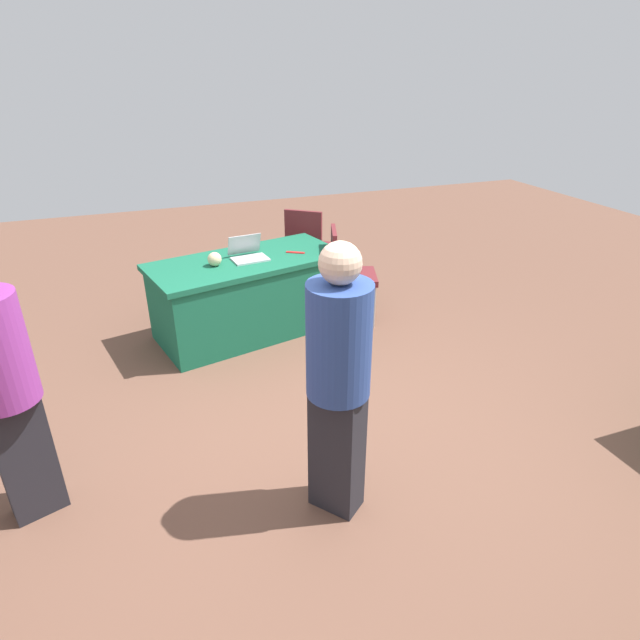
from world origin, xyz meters
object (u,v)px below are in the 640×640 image
person_attendee_standing (338,374)px  chair_tucked_right (307,244)px  chair_near_front (346,270)px  person_organiser (3,383)px  table_foreground (249,296)px  yarn_ball (215,259)px  scissors_red (295,252)px  laptop_silver (248,254)px

person_attendee_standing → chair_tucked_right: bearing=-54.5°
chair_near_front → person_organiser: size_ratio=0.60×
table_foreground → person_organiser: (1.71, 1.82, 0.50)m
table_foreground → yarn_ball: size_ratio=15.44×
chair_near_front → yarn_ball: (1.27, -0.02, 0.26)m
yarn_ball → scissors_red: (-0.78, -0.09, -0.06)m
person_attendee_standing → scissors_red: (-0.54, -2.40, -0.16)m
table_foreground → laptop_silver: bearing=-171.1°
person_attendee_standing → scissors_red: size_ratio=9.02×
chair_tucked_right → scissors_red: 0.92m
table_foreground → yarn_ball: 0.53m
chair_near_front → scissors_red: size_ratio=5.29×
table_foreground → chair_near_front: (-0.97, 0.10, 0.17)m
laptop_silver → chair_tucked_right: bearing=-143.2°
person_attendee_standing → laptop_silver: (-0.09, -2.40, -0.12)m
chair_tucked_right → person_organiser: person_organiser is taller
person_organiser → laptop_silver: size_ratio=4.53×
person_organiser → yarn_ball: (-1.41, -1.74, -0.07)m
chair_near_front → yarn_ball: bearing=-71.7°
chair_near_front → yarn_ball: size_ratio=7.66×
chair_tucked_right → laptop_silver: (0.85, 0.81, 0.23)m
chair_tucked_right → scissors_red: size_ratio=5.30×
chair_near_front → laptop_silver: bearing=-77.1°
table_foreground → scissors_red: bearing=-179.1°
chair_tucked_right → person_attendee_standing: 3.35m
person_organiser → laptop_silver: (-1.74, -1.82, -0.09)m
laptop_silver → scissors_red: bearing=173.9°
laptop_silver → yarn_ball: 0.34m
yarn_ball → scissors_red: bearing=-173.5°
chair_tucked_right → scissors_red: (0.40, 0.80, 0.20)m
person_attendee_standing → laptop_silver: person_attendee_standing is taller
chair_tucked_right → yarn_ball: 1.50m
laptop_silver → yarn_ball: (0.33, 0.08, 0.02)m
chair_tucked_right → laptop_silver: bearing=-99.3°
table_foreground → person_organiser: person_organiser is taller
table_foreground → laptop_silver: 0.41m
person_attendee_standing → yarn_ball: bearing=-32.2°
person_organiser → chair_tucked_right: bearing=-154.4°
person_attendee_standing → person_organiser: size_ratio=1.03×
chair_near_front → scissors_red: chair_near_front is taller
laptop_silver → scissors_red: 0.46m
laptop_silver → person_organiser: bearing=39.8°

